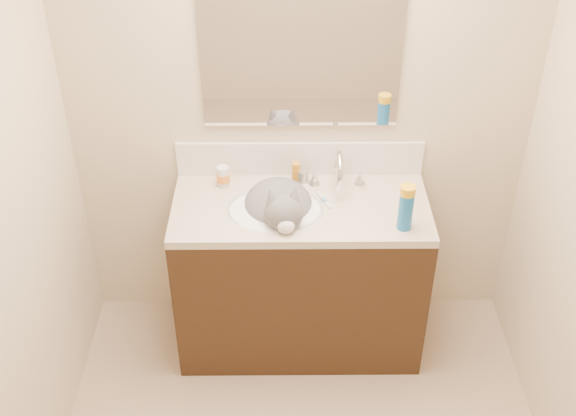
{
  "coord_description": "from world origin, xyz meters",
  "views": [
    {
      "loc": [
        -0.08,
        -1.75,
        2.82
      ],
      "look_at": [
        -0.06,
        0.92,
        0.88
      ],
      "focal_mm": 45.0,
      "sensor_mm": 36.0,
      "label": 1
    }
  ],
  "objects_px": {
    "basin": "(275,221)",
    "cat": "(280,209)",
    "vanity_cabinet": "(300,278)",
    "pill_bottle": "(223,176)",
    "faucet": "(338,173)",
    "silver_jar": "(303,176)",
    "spray_can": "(405,211)",
    "amber_bottle": "(296,172)"
  },
  "relations": [
    {
      "from": "pill_bottle",
      "to": "spray_can",
      "type": "relative_size",
      "value": 0.58
    },
    {
      "from": "pill_bottle",
      "to": "silver_jar",
      "type": "bearing_deg",
      "value": 4.51
    },
    {
      "from": "basin",
      "to": "cat",
      "type": "distance_m",
      "value": 0.06
    },
    {
      "from": "amber_bottle",
      "to": "vanity_cabinet",
      "type": "bearing_deg",
      "value": -84.84
    },
    {
      "from": "faucet",
      "to": "amber_bottle",
      "type": "bearing_deg",
      "value": 161.2
    },
    {
      "from": "vanity_cabinet",
      "to": "amber_bottle",
      "type": "relative_size",
      "value": 11.88
    },
    {
      "from": "basin",
      "to": "cat",
      "type": "bearing_deg",
      "value": 46.45
    },
    {
      "from": "cat",
      "to": "amber_bottle",
      "type": "relative_size",
      "value": 4.81
    },
    {
      "from": "vanity_cabinet",
      "to": "cat",
      "type": "xyz_separation_m",
      "value": [
        -0.1,
        -0.01,
        0.43
      ]
    },
    {
      "from": "cat",
      "to": "silver_jar",
      "type": "relative_size",
      "value": 7.62
    },
    {
      "from": "amber_bottle",
      "to": "spray_can",
      "type": "relative_size",
      "value": 0.56
    },
    {
      "from": "vanity_cabinet",
      "to": "amber_bottle",
      "type": "bearing_deg",
      "value": 95.16
    },
    {
      "from": "pill_bottle",
      "to": "silver_jar",
      "type": "distance_m",
      "value": 0.38
    },
    {
      "from": "silver_jar",
      "to": "amber_bottle",
      "type": "height_order",
      "value": "amber_bottle"
    },
    {
      "from": "basin",
      "to": "pill_bottle",
      "type": "bearing_deg",
      "value": 141.64
    },
    {
      "from": "faucet",
      "to": "pill_bottle",
      "type": "relative_size",
      "value": 2.69
    },
    {
      "from": "cat",
      "to": "amber_bottle",
      "type": "distance_m",
      "value": 0.24
    },
    {
      "from": "amber_bottle",
      "to": "silver_jar",
      "type": "bearing_deg",
      "value": -12.31
    },
    {
      "from": "vanity_cabinet",
      "to": "amber_bottle",
      "type": "height_order",
      "value": "amber_bottle"
    },
    {
      "from": "silver_jar",
      "to": "spray_can",
      "type": "relative_size",
      "value": 0.36
    },
    {
      "from": "vanity_cabinet",
      "to": "silver_jar",
      "type": "relative_size",
      "value": 18.81
    },
    {
      "from": "basin",
      "to": "amber_bottle",
      "type": "relative_size",
      "value": 4.46
    },
    {
      "from": "pill_bottle",
      "to": "amber_bottle",
      "type": "height_order",
      "value": "pill_bottle"
    },
    {
      "from": "vanity_cabinet",
      "to": "basin",
      "type": "distance_m",
      "value": 0.4
    },
    {
      "from": "faucet",
      "to": "silver_jar",
      "type": "bearing_deg",
      "value": 160.02
    },
    {
      "from": "faucet",
      "to": "pill_bottle",
      "type": "xyz_separation_m",
      "value": [
        -0.55,
        0.03,
        -0.03
      ]
    },
    {
      "from": "vanity_cabinet",
      "to": "basin",
      "type": "xyz_separation_m",
      "value": [
        -0.12,
        -0.03,
        0.38
      ]
    },
    {
      "from": "silver_jar",
      "to": "spray_can",
      "type": "height_order",
      "value": "spray_can"
    },
    {
      "from": "cat",
      "to": "spray_can",
      "type": "height_order",
      "value": "cat"
    },
    {
      "from": "cat",
      "to": "spray_can",
      "type": "xyz_separation_m",
      "value": [
        0.55,
        -0.17,
        0.11
      ]
    },
    {
      "from": "faucet",
      "to": "vanity_cabinet",
      "type": "bearing_deg",
      "value": -142.71
    },
    {
      "from": "faucet",
      "to": "silver_jar",
      "type": "height_order",
      "value": "faucet"
    },
    {
      "from": "pill_bottle",
      "to": "spray_can",
      "type": "height_order",
      "value": "spray_can"
    },
    {
      "from": "pill_bottle",
      "to": "faucet",
      "type": "bearing_deg",
      "value": -3.17
    },
    {
      "from": "silver_jar",
      "to": "spray_can",
      "type": "distance_m",
      "value": 0.58
    },
    {
      "from": "vanity_cabinet",
      "to": "silver_jar",
      "type": "distance_m",
      "value": 0.52
    },
    {
      "from": "basin",
      "to": "amber_bottle",
      "type": "height_order",
      "value": "amber_bottle"
    },
    {
      "from": "pill_bottle",
      "to": "spray_can",
      "type": "bearing_deg",
      "value": -22.55
    },
    {
      "from": "cat",
      "to": "basin",
      "type": "bearing_deg",
      "value": -142.04
    },
    {
      "from": "cat",
      "to": "silver_jar",
      "type": "height_order",
      "value": "cat"
    },
    {
      "from": "vanity_cabinet",
      "to": "faucet",
      "type": "relative_size",
      "value": 4.29
    },
    {
      "from": "faucet",
      "to": "silver_jar",
      "type": "relative_size",
      "value": 4.39
    }
  ]
}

